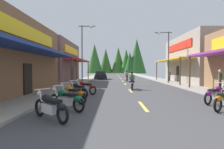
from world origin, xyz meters
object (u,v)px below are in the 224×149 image
object	(u,v)px
motorcycle_parked_left_3	(78,90)
motorcycle_parked_left_0	(51,106)
pedestrian_strolling	(220,79)
streetlamp_left	(84,46)
parked_car_curbside	(101,75)
motorcycle_parked_right_3	(216,94)
motorcycle_parked_left_1	(66,99)
rider_cruising_trailing	(127,77)
rider_cruising_lead	(132,82)
motorcycle_parked_left_4	(85,87)
pedestrian_browsing	(169,75)
streetlamp_right	(166,50)
motorcycle_parked_left_2	(72,94)

from	to	relation	value
motorcycle_parked_left_3	motorcycle_parked_left_0	bearing A→B (deg)	138.47
pedestrian_strolling	streetlamp_left	bearing A→B (deg)	-177.93
motorcycle_parked_left_3	parked_car_curbside	distance (m)	20.72
motorcycle_parked_left_0	parked_car_curbside	xyz separation A→B (m)	(-0.01, 25.70, 0.20)
motorcycle_parked_right_3	motorcycle_parked_left_1	xyz separation A→B (m)	(-7.15, -1.61, 0.00)
motorcycle_parked_left_1	pedestrian_strolling	bearing A→B (deg)	-115.42
motorcycle_parked_right_3	rider_cruising_trailing	size ratio (longest dim) A/B	0.85
motorcycle_parked_left_0	parked_car_curbside	bearing A→B (deg)	-48.02
motorcycle_parked_right_3	rider_cruising_lead	world-z (taller)	rider_cruising_lead
motorcycle_parked_left_1	parked_car_curbside	size ratio (longest dim) A/B	0.41
motorcycle_parked_left_0	motorcycle_parked_left_4	bearing A→B (deg)	-49.51
streetlamp_left	parked_car_curbside	xyz separation A→B (m)	(1.33, 9.52, -3.78)
motorcycle_parked_left_1	motorcycle_parked_right_3	bearing A→B (deg)	-132.53
motorcycle_parked_left_3	pedestrian_browsing	bearing A→B (deg)	-76.61
parked_car_curbside	rider_cruising_trailing	bearing A→B (deg)	-146.43
streetlamp_left	pedestrian_browsing	xyz separation A→B (m)	(11.14, 2.79, -3.54)
streetlamp_right	pedestrian_strolling	bearing A→B (deg)	-80.64
streetlamp_left	motorcycle_parked_left_0	world-z (taller)	streetlamp_left
streetlamp_left	streetlamp_right	bearing A→B (deg)	-3.16
pedestrian_browsing	parked_car_curbside	bearing A→B (deg)	-157.56
streetlamp_right	rider_cruising_trailing	world-z (taller)	streetlamp_right
motorcycle_parked_left_0	motorcycle_parked_left_3	distance (m)	4.98
streetlamp_left	pedestrian_browsing	world-z (taller)	streetlamp_left
motorcycle_parked_left_3	motorcycle_parked_left_2	bearing A→B (deg)	139.32
streetlamp_right	rider_cruising_lead	world-z (taller)	streetlamp_right
streetlamp_right	pedestrian_browsing	size ratio (longest dim) A/B	3.79
motorcycle_parked_left_2	pedestrian_strolling	xyz separation A→B (m)	(9.77, 3.85, 0.51)
motorcycle_parked_left_1	motorcycle_parked_left_3	distance (m)	3.49
streetlamp_right	motorcycle_parked_left_1	distance (m)	16.73
rider_cruising_trailing	motorcycle_parked_left_3	bearing A→B (deg)	162.83
motorcycle_parked_right_3	motorcycle_parked_left_2	bearing A→B (deg)	144.95
streetlamp_right	rider_cruising_lead	distance (m)	8.35
motorcycle_parked_right_3	motorcycle_parked_left_0	distance (m)	7.94
streetlamp_right	motorcycle_parked_left_2	size ratio (longest dim) A/B	3.46
motorcycle_parked_left_1	rider_cruising_trailing	size ratio (longest dim) A/B	0.85
rider_cruising_trailing	parked_car_curbside	world-z (taller)	rider_cruising_trailing
motorcycle_parked_left_4	motorcycle_parked_left_1	bearing A→B (deg)	126.24
motorcycle_parked_left_4	motorcycle_parked_left_0	bearing A→B (deg)	124.81
motorcycle_parked_left_1	rider_cruising_lead	size ratio (longest dim) A/B	0.85
motorcycle_parked_left_2	pedestrian_browsing	bearing A→B (deg)	-84.75
streetlamp_left	rider_cruising_lead	bearing A→B (deg)	-52.55
motorcycle_parked_left_2	pedestrian_browsing	distance (m)	18.60
motorcycle_parked_right_3	pedestrian_browsing	xyz separation A→B (m)	(2.48, 15.87, 0.44)
streetlamp_right	parked_car_curbside	size ratio (longest dim) A/B	1.39
rider_cruising_lead	pedestrian_browsing	world-z (taller)	pedestrian_browsing
streetlamp_left	rider_cruising_lead	world-z (taller)	streetlamp_left
streetlamp_right	motorcycle_parked_left_3	size ratio (longest dim) A/B	3.67
streetlamp_right	parked_car_curbside	world-z (taller)	streetlamp_right
motorcycle_parked_right_3	motorcycle_parked_left_4	bearing A→B (deg)	118.90
motorcycle_parked_left_4	streetlamp_right	bearing A→B (deg)	-96.08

